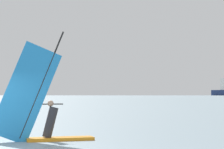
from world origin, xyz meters
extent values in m
cube|color=orange|center=(1.08, 2.75, 0.06)|extent=(2.37, 1.89, 0.12)
cylinder|color=black|center=(0.53, 2.38, 2.02)|extent=(1.35, 0.92, 3.83)
cube|color=#268CD8|center=(0.07, 2.07, 1.71)|extent=(2.14, 1.44, 3.68)
cylinder|color=black|center=(0.60, 2.42, 1.31)|extent=(1.16, 0.79, 0.04)
cylinder|color=#2D2D33|center=(0.79, 2.55, 0.67)|extent=(0.66, 0.58, 1.14)
sphere|color=tan|center=(0.79, 2.55, 1.33)|extent=(0.22, 0.22, 0.22)
camera|label=1|loc=(7.36, -11.80, 1.64)|focal=70.14mm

